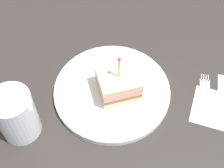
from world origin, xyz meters
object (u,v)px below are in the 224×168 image
plate (112,91)px  knife (221,95)px  napkin (213,108)px  fork (205,92)px  drink_glass (17,117)px  sandwich_half_center (118,85)px

plate → knife: 23.52cm
napkin → fork: (2.09, -3.68, 0.10)cm
plate → drink_glass: size_ratio=2.26×
drink_glass → napkin: 39.67cm
drink_glass → fork: bearing=-151.8°
drink_glass → knife: (-37.98, -18.42, -4.59)cm
plate → sandwich_half_center: (-1.39, 0.27, 3.36)cm
drink_glass → napkin: bearing=-158.0°
sandwich_half_center → fork: sandwich_half_center is taller
fork → knife: (-3.55, 0.02, 0.00)cm
napkin → knife: 3.94cm
drink_glass → napkin: size_ratio=1.16×
napkin → knife: bearing=-111.7°
sandwich_half_center → napkin: (-20.03, -2.07, -3.97)cm
fork → plate: bearing=15.8°
fork → knife: size_ratio=0.96×
fork → knife: bearing=179.7°
napkin → knife: size_ratio=0.74×
sandwich_half_center → knife: 22.57cm
napkin → sandwich_half_center: bearing=5.9°
plate → sandwich_half_center: 3.65cm
sandwich_half_center → drink_glass: bearing=37.6°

